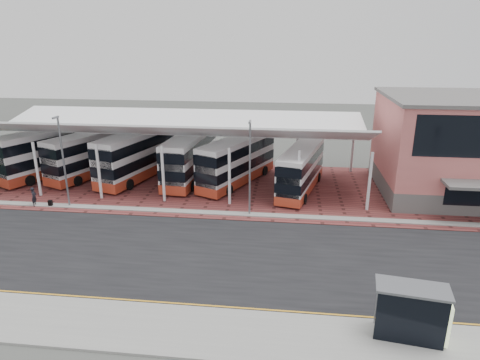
{
  "coord_description": "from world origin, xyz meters",
  "views": [
    {
      "loc": [
        5.09,
        -26.76,
        14.4
      ],
      "look_at": [
        1.1,
        7.09,
        2.81
      ],
      "focal_mm": 32.0,
      "sensor_mm": 36.0,
      "label": 1
    }
  ],
  "objects_px": {
    "bus_4": "(237,161)",
    "bus_2": "(140,155)",
    "bus_0": "(52,152)",
    "bus_shelter": "(418,310)",
    "bus_3": "(190,157)",
    "bus_1": "(94,154)",
    "pedestrian": "(34,197)",
    "bus_5": "(301,170)"
  },
  "relations": [
    {
      "from": "bus_5",
      "to": "bus_shelter",
      "type": "relative_size",
      "value": 2.84
    },
    {
      "from": "bus_1",
      "to": "pedestrian",
      "type": "xyz_separation_m",
      "value": [
        -1.45,
        -9.26,
        -1.46
      ]
    },
    {
      "from": "bus_5",
      "to": "bus_0",
      "type": "bearing_deg",
      "value": -170.8
    },
    {
      "from": "bus_shelter",
      "to": "bus_1",
      "type": "bearing_deg",
      "value": 147.21
    },
    {
      "from": "bus_3",
      "to": "bus_2",
      "type": "bearing_deg",
      "value": -174.62
    },
    {
      "from": "bus_2",
      "to": "bus_4",
      "type": "distance_m",
      "value": 10.42
    },
    {
      "from": "bus_0",
      "to": "bus_3",
      "type": "xyz_separation_m",
      "value": [
        15.06,
        0.11,
        -0.09
      ]
    },
    {
      "from": "bus_1",
      "to": "bus_5",
      "type": "height_order",
      "value": "bus_1"
    },
    {
      "from": "bus_0",
      "to": "bus_3",
      "type": "height_order",
      "value": "bus_0"
    },
    {
      "from": "bus_0",
      "to": "pedestrian",
      "type": "xyz_separation_m",
      "value": [
        3.06,
        -8.93,
        -1.59
      ]
    },
    {
      "from": "bus_4",
      "to": "pedestrian",
      "type": "height_order",
      "value": "bus_4"
    },
    {
      "from": "bus_1",
      "to": "pedestrian",
      "type": "bearing_deg",
      "value": -76.48
    },
    {
      "from": "bus_3",
      "to": "bus_4",
      "type": "relative_size",
      "value": 1.04
    },
    {
      "from": "bus_4",
      "to": "bus_5",
      "type": "bearing_deg",
      "value": 10.03
    },
    {
      "from": "bus_4",
      "to": "bus_2",
      "type": "bearing_deg",
      "value": -159.0
    },
    {
      "from": "bus_5",
      "to": "pedestrian",
      "type": "distance_m",
      "value": 24.36
    },
    {
      "from": "bus_0",
      "to": "bus_5",
      "type": "distance_m",
      "value": 26.53
    },
    {
      "from": "bus_3",
      "to": "bus_4",
      "type": "distance_m",
      "value": 5.05
    },
    {
      "from": "bus_2",
      "to": "bus_4",
      "type": "xyz_separation_m",
      "value": [
        10.4,
        -0.62,
        -0.16
      ]
    },
    {
      "from": "pedestrian",
      "to": "bus_shelter",
      "type": "distance_m",
      "value": 32.07
    },
    {
      "from": "bus_0",
      "to": "bus_5",
      "type": "bearing_deg",
      "value": 20.99
    },
    {
      "from": "bus_4",
      "to": "bus_5",
      "type": "xyz_separation_m",
      "value": [
        6.38,
        -1.64,
        -0.19
      ]
    },
    {
      "from": "bus_5",
      "to": "pedestrian",
      "type": "height_order",
      "value": "bus_5"
    },
    {
      "from": "bus_4",
      "to": "bus_shelter",
      "type": "height_order",
      "value": "bus_4"
    },
    {
      "from": "bus_5",
      "to": "pedestrian",
      "type": "xyz_separation_m",
      "value": [
        -23.38,
        -6.71,
        -1.24
      ]
    },
    {
      "from": "bus_0",
      "to": "bus_3",
      "type": "bearing_deg",
      "value": 26.23
    },
    {
      "from": "bus_0",
      "to": "pedestrian",
      "type": "bearing_deg",
      "value": -45.33
    },
    {
      "from": "bus_0",
      "to": "pedestrian",
      "type": "height_order",
      "value": "bus_0"
    },
    {
      "from": "bus_1",
      "to": "bus_2",
      "type": "xyz_separation_m",
      "value": [
        5.16,
        -0.29,
        0.13
      ]
    },
    {
      "from": "bus_2",
      "to": "bus_3",
      "type": "height_order",
      "value": "bus_2"
    },
    {
      "from": "bus_0",
      "to": "bus_shelter",
      "type": "height_order",
      "value": "bus_0"
    },
    {
      "from": "bus_1",
      "to": "bus_5",
      "type": "bearing_deg",
      "value": 15.78
    },
    {
      "from": "bus_2",
      "to": "bus_3",
      "type": "bearing_deg",
      "value": 17.12
    },
    {
      "from": "pedestrian",
      "to": "bus_shelter",
      "type": "height_order",
      "value": "bus_shelter"
    },
    {
      "from": "bus_4",
      "to": "pedestrian",
      "type": "distance_m",
      "value": 19.0
    },
    {
      "from": "bus_4",
      "to": "bus_1",
      "type": "bearing_deg",
      "value": -158.93
    },
    {
      "from": "pedestrian",
      "to": "bus_shelter",
      "type": "xyz_separation_m",
      "value": [
        28.58,
        -14.51,
        0.98
      ]
    },
    {
      "from": "bus_0",
      "to": "bus_4",
      "type": "height_order",
      "value": "bus_0"
    },
    {
      "from": "bus_0",
      "to": "bus_3",
      "type": "relative_size",
      "value": 1.02
    },
    {
      "from": "bus_2",
      "to": "bus_shelter",
      "type": "height_order",
      "value": "bus_2"
    },
    {
      "from": "bus_0",
      "to": "bus_shelter",
      "type": "xyz_separation_m",
      "value": [
        31.64,
        -23.45,
        -0.62
      ]
    },
    {
      "from": "pedestrian",
      "to": "bus_3",
      "type": "bearing_deg",
      "value": -61.36
    }
  ]
}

